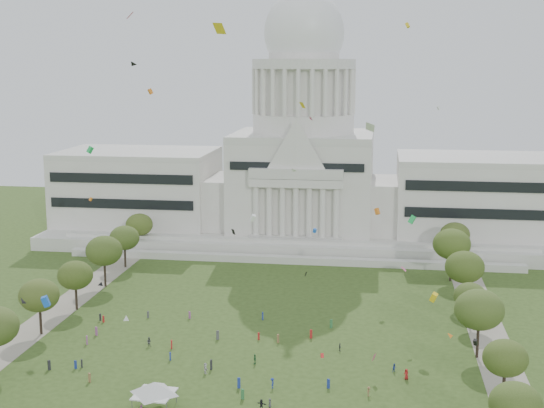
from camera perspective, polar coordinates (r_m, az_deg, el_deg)
The scene contains 29 objects.
ground at distance 139.70m, azimuth -2.74°, elevation -13.13°, with size 400.00×400.00×0.00m, color #324819.
capitol at distance 242.75m, azimuth 2.34°, elevation 2.54°, with size 160.00×64.50×91.30m.
path_left at distance 180.66m, azimuth -16.12°, elevation -7.96°, with size 8.00×160.00×0.04m, color gray.
path_right at distance 166.92m, azimuth 15.98°, elevation -9.50°, with size 8.00×160.00×0.04m, color gray.
row_tree_r_0 at distance 118.15m, azimuth 17.86°, elevation -14.14°, with size 7.67×7.67×10.91m.
row_tree_r_1 at distance 134.60m, azimuth 17.16°, elevation -11.03°, with size 7.58×7.58×10.78m.
row_tree_l_2 at distance 165.98m, azimuth -17.13°, elevation -6.59°, with size 8.42×8.42×11.97m.
row_tree_r_2 at distance 151.53m, azimuth 15.34°, elevation -7.68°, with size 9.55×9.55×13.58m.
row_tree_l_3 at distance 180.18m, azimuth -14.60°, elevation -5.21°, with size 8.12×8.12×11.55m.
row_tree_r_3 at distance 168.47m, azimuth 14.69°, elevation -6.72°, with size 7.01×7.01×9.98m.
row_tree_l_4 at distance 196.46m, azimuth -12.53°, elevation -3.46°, with size 9.29×9.29×13.21m.
row_tree_r_4 at distance 182.77m, azimuth 14.31°, elevation -4.62°, with size 9.19×9.19×13.06m.
row_tree_l_5 at distance 214.02m, azimuth -11.05°, elevation -2.52°, with size 8.33×8.33×11.85m.
row_tree_r_5 at distance 201.93m, azimuth 13.38°, elevation -2.96°, with size 9.82×9.82×13.96m.
row_tree_l_6 at distance 231.32m, azimuth -9.96°, elevation -1.54°, with size 8.19×8.19×11.64m.
row_tree_r_6 at distance 219.89m, azimuth 13.61°, elevation -2.25°, with size 8.42×8.42×11.97m.
event_tent at distance 129.07m, azimuth -8.86°, elevation -13.51°, with size 9.34×9.34×4.83m.
person_0 at distance 141.77m, azimuth 10.08°, elevation -12.50°, with size 0.96×0.62×1.96m, color #B21E1E.
person_2 at distance 144.53m, azimuth 9.20°, elevation -12.08°, with size 0.79×0.49×1.62m, color navy.
person_3 at distance 136.20m, azimuth 0.02°, elevation -13.34°, with size 1.21×0.63×1.88m, color navy.
person_4 at distance 146.18m, azimuth -1.30°, elevation -11.59°, with size 1.17×0.64×2.00m, color #33723F.
person_5 at distance 142.59m, azimuth -5.04°, elevation -12.22°, with size 1.87×0.74×2.01m, color silver.
person_6 at distance 129.54m, azimuth -0.16°, elevation -14.74°, with size 0.73×0.47×1.49m, color #4C4C51.
person_8 at distance 156.71m, azimuth -9.25°, elevation -10.20°, with size 0.92×0.57×1.90m, color #4C4C51.
person_9 at distance 134.29m, azimuth 7.30°, elevation -13.82°, with size 1.11×0.58×1.73m, color olive.
person_10 at distance 152.87m, azimuth 5.13°, elevation -10.69°, with size 0.96×0.53×1.64m, color #4C4C51.
person_11 at distance 128.66m, azimuth -0.80°, elevation -14.85°, with size 1.67×0.66×1.80m, color #26262B.
distant_crowd at distance 153.75m, azimuth -6.13°, elevation -10.56°, with size 52.99×40.87×1.91m.
kite_swarm at distance 140.99m, azimuth -2.10°, elevation -0.58°, with size 83.06×105.76×63.37m.
Camera 1 is at (24.88, -125.51, 56.08)m, focal length 50.00 mm.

